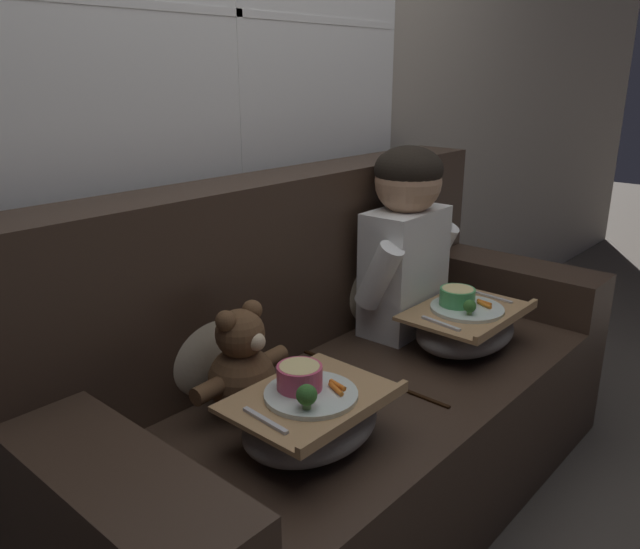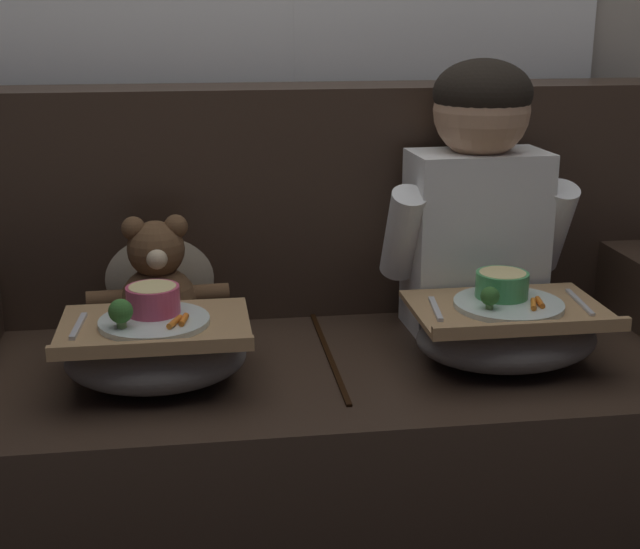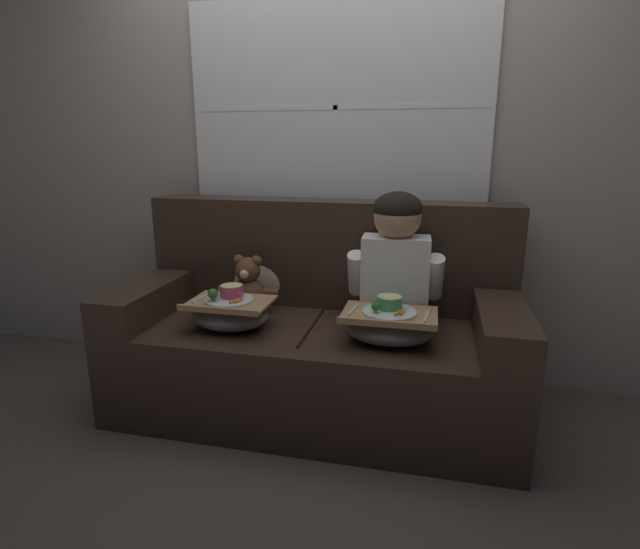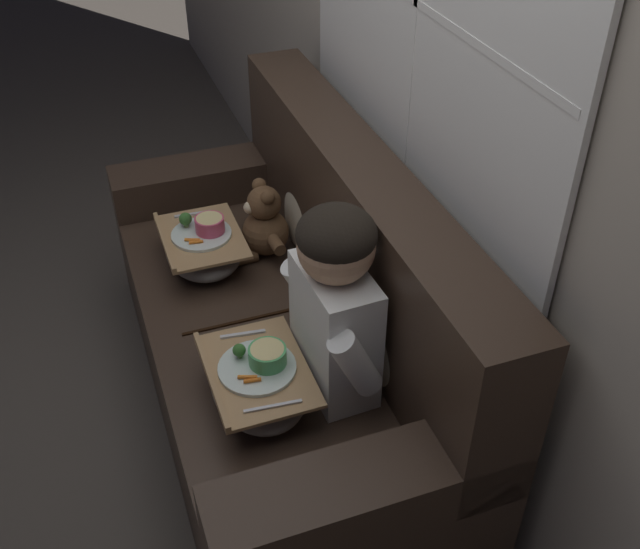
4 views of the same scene
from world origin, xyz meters
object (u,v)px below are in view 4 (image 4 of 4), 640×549
Objects in this scene: teddy_bear at (264,224)px; lap_tray_teddy at (203,248)px; child_figure at (335,295)px; couch at (292,331)px; throw_pillow_behind_child at (381,329)px; throw_pillow_behind_teddy at (303,207)px; lap_tray_child at (258,382)px.

teddy_bear is 0.25m from lap_tray_teddy.
child_figure reaches higher than lap_tray_teddy.
lap_tray_teddy is at bearing -148.90° from couch.
teddy_bear is (-0.38, 0.02, 0.23)m from couch.
throw_pillow_behind_child is 1.15× the size of teddy_bear.
throw_pillow_behind_teddy reaches higher than teddy_bear.
child_figure reaches higher than teddy_bear.
throw_pillow_behind_child reaches higher than teddy_bear.
child_figure reaches higher than throw_pillow_behind_child.
child_figure is at bearing 0.23° from teddy_bear.
throw_pillow_behind_teddy is at bearing 90.09° from teddy_bear.
teddy_bear is at bearing 89.78° from lap_tray_teddy.
throw_pillow_behind_child reaches higher than lap_tray_teddy.
child_figure reaches higher than throw_pillow_behind_teddy.
child_figure is 0.79m from teddy_bear.
lap_tray_child is at bearing -90.11° from child_figure.
child_figure reaches higher than couch.
child_figure is at bearing 2.92° from couch.
lap_tray_child is (-0.00, -0.40, -0.10)m from throw_pillow_behind_child.
teddy_bear reaches higher than lap_tray_child.
lap_tray_child is (0.38, -0.23, 0.18)m from couch.
teddy_bear is at bearing -89.91° from throw_pillow_behind_teddy.
lap_tray_teddy is (-0.00, -0.40, -0.10)m from throw_pillow_behind_teddy.
lap_tray_teddy reaches higher than lap_tray_child.
throw_pillow_behind_child is 0.97× the size of lap_tray_teddy.
child_figure is at bearing 18.13° from lap_tray_teddy.
throw_pillow_behind_child is at bearing 0.00° from throw_pillow_behind_teddy.
teddy_bear is 0.84× the size of lap_tray_teddy.
teddy_bear is at bearing 162.06° from lap_tray_child.
lap_tray_child is (0.75, -0.40, -0.10)m from throw_pillow_behind_teddy.
throw_pillow_behind_teddy reaches higher than lap_tray_child.
throw_pillow_behind_child is 0.24m from child_figure.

